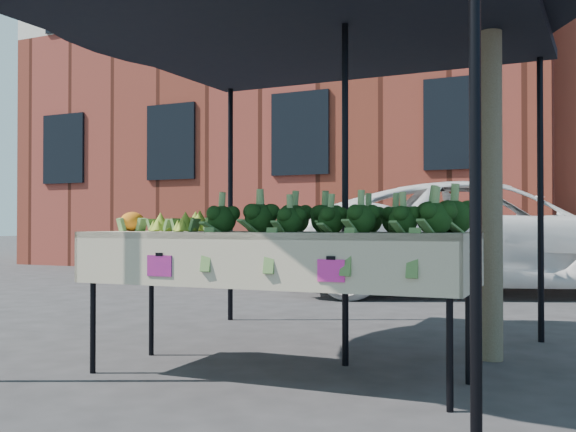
# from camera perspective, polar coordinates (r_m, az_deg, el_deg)

# --- Properties ---
(ground) EXTENTS (90.00, 90.00, 0.00)m
(ground) POSITION_cam_1_polar(r_m,az_deg,el_deg) (4.20, -1.07, -13.72)
(ground) COLOR #272729
(table) EXTENTS (2.43, 0.90, 0.90)m
(table) POSITION_cam_1_polar(r_m,az_deg,el_deg) (4.15, -1.21, -7.58)
(table) COLOR beige
(table) RESTS_ON ground
(canopy) EXTENTS (3.16, 3.16, 2.74)m
(canopy) POSITION_cam_1_polar(r_m,az_deg,el_deg) (4.74, 1.26, 4.40)
(canopy) COLOR black
(canopy) RESTS_ON ground
(broccoli_heap) EXTENTS (1.58, 0.55, 0.24)m
(broccoli_heap) POSITION_cam_1_polar(r_m,az_deg,el_deg) (3.99, 3.96, 0.33)
(broccoli_heap) COLOR black
(broccoli_heap) RESTS_ON table
(romanesco_cluster) EXTENTS (0.41, 0.55, 0.18)m
(romanesco_cluster) POSITION_cam_1_polar(r_m,az_deg,el_deg) (4.49, -8.59, -0.14)
(romanesco_cluster) COLOR #92A42A
(romanesco_cluster) RESTS_ON table
(cauliflower_pair) EXTENTS (0.18, 0.18, 0.16)m
(cauliflower_pair) POSITION_cam_1_polar(r_m,az_deg,el_deg) (4.65, -13.10, -0.26)
(cauliflower_pair) COLOR orange
(cauliflower_pair) RESTS_ON table
(vehicle) EXTENTS (2.39, 2.95, 5.56)m
(vehicle) POSITION_cam_1_polar(r_m,az_deg,el_deg) (9.92, 16.48, 9.93)
(vehicle) COLOR white
(vehicle) RESTS_ON ground
(street_tree) EXTENTS (2.23, 2.23, 4.39)m
(street_tree) POSITION_cam_1_polar(r_m,az_deg,el_deg) (5.05, 16.87, 13.61)
(street_tree) COLOR #1E4C14
(street_tree) RESTS_ON ground
(building_left) EXTENTS (12.00, 8.00, 9.00)m
(building_left) POSITION_cam_1_polar(r_m,az_deg,el_deg) (17.46, 2.09, 10.99)
(building_left) COLOR maroon
(building_left) RESTS_ON ground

